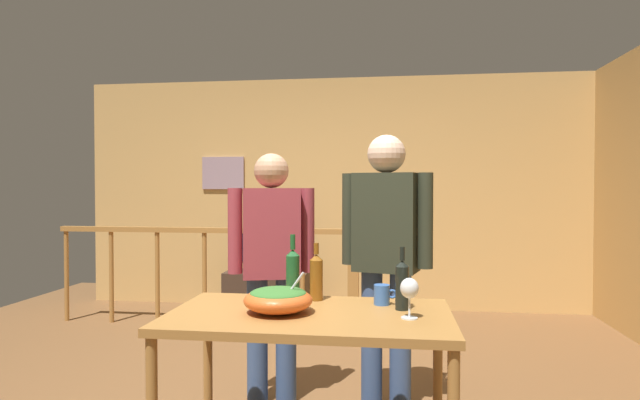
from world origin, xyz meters
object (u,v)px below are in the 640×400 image
(stair_railing, at_px, (249,263))
(wine_bottle_green, at_px, (293,272))
(wine_bottle_dark, at_px, (402,284))
(flat_screen_tv, at_px, (266,249))
(framed_picture, at_px, (223,173))
(person_standing_right, at_px, (386,247))
(serving_table, at_px, (310,328))
(wine_bottle_amber, at_px, (316,276))
(person_standing_left, at_px, (272,258))
(tv_console, at_px, (267,292))
(salad_bowl, at_px, (278,299))
(mug_blue, at_px, (382,295))
(wine_glass, at_px, (409,290))

(stair_railing, distance_m, wine_bottle_green, 2.31)
(wine_bottle_dark, bearing_deg, flat_screen_tv, 115.12)
(framed_picture, relative_size, person_standing_right, 0.29)
(wine_bottle_green, distance_m, person_standing_right, 0.67)
(framed_picture, xyz_separation_m, wine_bottle_dark, (1.97, -3.28, -0.64))
(serving_table, relative_size, wine_bottle_amber, 4.43)
(person_standing_left, bearing_deg, tv_console, -90.72)
(wine_bottle_dark, bearing_deg, person_standing_left, 141.44)
(flat_screen_tv, xyz_separation_m, wine_bottle_amber, (0.94, -2.80, 0.19))
(flat_screen_tv, xyz_separation_m, salad_bowl, (0.80, -3.10, 0.13))
(flat_screen_tv, relative_size, wine_bottle_green, 1.74)
(wine_bottle_green, bearing_deg, person_standing_right, 41.36)
(person_standing_right, bearing_deg, wine_bottle_amber, 67.36)
(mug_blue, bearing_deg, serving_table, -148.43)
(stair_railing, height_order, serving_table, stair_railing)
(framed_picture, distance_m, wine_bottle_green, 3.44)
(tv_console, relative_size, wine_glass, 4.84)
(flat_screen_tv, relative_size, wine_glass, 3.24)
(tv_console, bearing_deg, wine_bottle_amber, -71.58)
(person_standing_right, bearing_deg, wine_glass, 112.71)
(person_standing_right, bearing_deg, tv_console, -46.20)
(serving_table, xyz_separation_m, salad_bowl, (-0.15, -0.03, 0.14))
(wine_bottle_amber, bearing_deg, wine_glass, -35.04)
(serving_table, height_order, salad_bowl, salad_bowl)
(wine_bottle_amber, xyz_separation_m, wine_bottle_dark, (0.45, -0.16, -0.00))
(wine_bottle_green, relative_size, person_standing_left, 0.22)
(framed_picture, xyz_separation_m, serving_table, (1.53, -3.39, -0.84))
(stair_railing, xyz_separation_m, salad_bowl, (0.82, -2.48, 0.20))
(stair_railing, bearing_deg, person_standing_right, -52.11)
(wine_bottle_dark, relative_size, person_standing_right, 0.18)
(salad_bowl, bearing_deg, wine_bottle_amber, 65.02)
(flat_screen_tv, xyz_separation_m, wine_glass, (1.42, -3.13, 0.19))
(serving_table, height_order, wine_bottle_dark, wine_bottle_dark)
(tv_console, relative_size, flat_screen_tv, 1.50)
(tv_console, relative_size, serving_table, 0.67)
(stair_railing, relative_size, wine_bottle_dark, 9.75)
(flat_screen_tv, xyz_separation_m, person_standing_right, (1.30, -2.33, 0.30))
(framed_picture, bearing_deg, wine_bottle_dark, -59.02)
(wine_glass, relative_size, wine_bottle_amber, 0.61)
(tv_console, bearing_deg, serving_table, -73.00)
(stair_railing, bearing_deg, tv_console, 88.04)
(salad_bowl, height_order, person_standing_left, person_standing_left)
(wine_glass, bearing_deg, wine_bottle_green, 148.73)
(flat_screen_tv, height_order, wine_glass, wine_glass)
(person_standing_right, bearing_deg, framed_picture, -39.68)
(wine_glass, bearing_deg, framed_picture, 120.07)
(stair_railing, relative_size, flat_screen_tv, 4.99)
(framed_picture, distance_m, stair_railing, 1.42)
(wine_bottle_dark, bearing_deg, serving_table, -165.80)
(tv_console, relative_size, wine_bottle_dark, 2.92)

